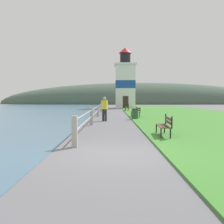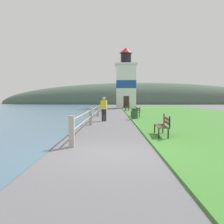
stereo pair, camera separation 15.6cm
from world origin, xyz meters
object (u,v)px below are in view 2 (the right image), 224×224
at_px(person_by_railing, 104,108).
at_px(trash_bin, 135,114).
at_px(person_strolling, 104,105).
at_px(park_bench_midway, 136,111).
at_px(park_bench_far, 128,107).
at_px(park_bench_near, 163,124).
at_px(lighthouse, 126,83).

distance_m(person_by_railing, trash_bin, 2.81).
relative_size(person_strolling, person_by_railing, 1.02).
bearing_deg(park_bench_midway, person_strolling, -60.25).
xyz_separation_m(person_strolling, person_by_railing, (0.24, -7.41, -0.02)).
distance_m(park_bench_far, trash_bin, 12.92).
bearing_deg(person_strolling, person_by_railing, -159.73).
xyz_separation_m(park_bench_near, person_strolling, (-3.05, 14.69, 0.43)).
xyz_separation_m(park_bench_midway, person_strolling, (-2.87, 3.91, 0.43)).
bearing_deg(lighthouse, park_bench_midway, -90.33).
distance_m(lighthouse, person_strolling, 17.22).
xyz_separation_m(lighthouse, person_strolling, (-2.99, -16.63, -3.29)).
height_order(person_strolling, trash_bin, person_strolling).
relative_size(park_bench_midway, person_by_railing, 0.99).
height_order(park_bench_near, park_bench_far, same).
relative_size(park_bench_far, person_by_railing, 1.12).
height_order(person_by_railing, trash_bin, person_by_railing).
relative_size(person_strolling, trash_bin, 2.13).
bearing_deg(park_bench_far, person_by_railing, 85.39).
bearing_deg(park_bench_near, trash_bin, -83.36).
height_order(lighthouse, person_strolling, lighthouse).
bearing_deg(lighthouse, park_bench_near, -89.89).
relative_size(lighthouse, trash_bin, 11.99).
bearing_deg(park_bench_midway, park_bench_near, 84.43).
distance_m(park_bench_near, person_by_railing, 7.82).
bearing_deg(park_bench_far, person_strolling, 73.64).
distance_m(park_bench_midway, lighthouse, 20.88).
distance_m(person_strolling, trash_bin, 6.50).
relative_size(park_bench_midway, person_strolling, 0.97).
distance_m(park_bench_far, lighthouse, 10.35).
bearing_deg(park_bench_near, park_bench_far, -85.76).
bearing_deg(park_bench_near, park_bench_midway, -85.49).
xyz_separation_m(person_strolling, trash_bin, (2.58, -5.94, -0.55)).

